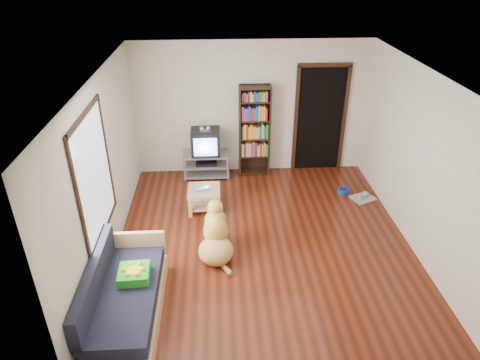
{
  "coord_description": "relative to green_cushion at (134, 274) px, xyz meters",
  "views": [
    {
      "loc": [
        -0.67,
        -5.34,
        4.07
      ],
      "look_at": [
        -0.34,
        0.4,
        0.9
      ],
      "focal_mm": 32.0,
      "sensor_mm": 36.0,
      "label": 1
    }
  ],
  "objects": [
    {
      "name": "wall_left",
      "position": [
        -0.5,
        1.19,
        0.82
      ],
      "size": [
        0.0,
        5.0,
        5.0
      ],
      "primitive_type": "plane",
      "rotation": [
        1.57,
        0.0,
        1.57
      ],
      "color": "beige",
      "rests_on": "ground"
    },
    {
      "name": "sofa",
      "position": [
        -0.12,
        -0.2,
        -0.22
      ],
      "size": [
        0.8,
        1.8,
        0.8
      ],
      "color": "tan",
      "rests_on": "ground"
    },
    {
      "name": "tv_stand",
      "position": [
        0.85,
        3.44,
        -0.21
      ],
      "size": [
        0.9,
        0.45,
        0.5
      ],
      "color": "#99999E",
      "rests_on": "ground"
    },
    {
      "name": "dog",
      "position": [
        1.02,
        0.96,
        -0.18
      ],
      "size": [
        0.52,
        1.0,
        0.82
      ],
      "color": "#BF8549",
      "rests_on": "ground"
    },
    {
      "name": "ground",
      "position": [
        1.75,
        1.19,
        -0.48
      ],
      "size": [
        5.0,
        5.0,
        0.0
      ],
      "primitive_type": "plane",
      "color": "#5A1F0F",
      "rests_on": "ground"
    },
    {
      "name": "wall_back",
      "position": [
        1.75,
        3.69,
        0.82
      ],
      "size": [
        4.5,
        0.0,
        4.5
      ],
      "primitive_type": "plane",
      "rotation": [
        1.57,
        0.0,
        0.0
      ],
      "color": "beige",
      "rests_on": "ground"
    },
    {
      "name": "coffee_table",
      "position": [
        0.82,
        2.2,
        -0.2
      ],
      "size": [
        0.55,
        0.55,
        0.4
      ],
      "color": "tan",
      "rests_on": "ground"
    },
    {
      "name": "doorway",
      "position": [
        3.1,
        3.67,
        0.64
      ],
      "size": [
        1.03,
        0.05,
        2.19
      ],
      "color": "black",
      "rests_on": "wall_back"
    },
    {
      "name": "window",
      "position": [
        -0.48,
        0.69,
        1.02
      ],
      "size": [
        0.03,
        1.46,
        1.7
      ],
      "color": "white",
      "rests_on": "wall_left"
    },
    {
      "name": "grey_rag",
      "position": [
        3.7,
        2.37,
        -0.47
      ],
      "size": [
        0.49,
        0.45,
        0.03
      ],
      "primitive_type": "cube",
      "rotation": [
        0.0,
        0.0,
        0.4
      ],
      "color": "#999999",
      "rests_on": "ground"
    },
    {
      "name": "laptop",
      "position": [
        0.82,
        2.17,
        -0.07
      ],
      "size": [
        0.34,
        0.29,
        0.02
      ],
      "primitive_type": "imported",
      "rotation": [
        0.0,
        0.0,
        0.43
      ],
      "color": "silver",
      "rests_on": "coffee_table"
    },
    {
      "name": "ceiling",
      "position": [
        1.75,
        1.19,
        2.12
      ],
      "size": [
        5.0,
        5.0,
        0.0
      ],
      "primitive_type": "plane",
      "rotation": [
        3.14,
        0.0,
        0.0
      ],
      "color": "white",
      "rests_on": "ground"
    },
    {
      "name": "wall_right",
      "position": [
        4.0,
        1.19,
        0.82
      ],
      "size": [
        0.0,
        5.0,
        5.0
      ],
      "primitive_type": "plane",
      "rotation": [
        1.57,
        0.0,
        -1.57
      ],
      "color": "beige",
      "rests_on": "ground"
    },
    {
      "name": "dog_bowl",
      "position": [
        3.4,
        2.62,
        -0.44
      ],
      "size": [
        0.22,
        0.22,
        0.08
      ],
      "primitive_type": "cylinder",
      "color": "navy",
      "rests_on": "ground"
    },
    {
      "name": "wall_front",
      "position": [
        1.75,
        -1.31,
        0.82
      ],
      "size": [
        4.5,
        0.0,
        4.5
      ],
      "primitive_type": "plane",
      "rotation": [
        -1.57,
        0.0,
        0.0
      ],
      "color": "beige",
      "rests_on": "ground"
    },
    {
      "name": "crt_tv",
      "position": [
        0.85,
        3.46,
        0.26
      ],
      "size": [
        0.55,
        0.52,
        0.58
      ],
      "color": "black",
      "rests_on": "tv_stand"
    },
    {
      "name": "bookshelf",
      "position": [
        1.8,
        3.53,
        0.52
      ],
      "size": [
        0.6,
        0.3,
        1.8
      ],
      "color": "black",
      "rests_on": "ground"
    },
    {
      "name": "green_cushion",
      "position": [
        0.0,
        0.0,
        0.0
      ],
      "size": [
        0.4,
        0.4,
        0.13
      ],
      "primitive_type": "cube",
      "rotation": [
        0.0,
        0.0,
        0.05
      ],
      "color": "green",
      "rests_on": "sofa"
    }
  ]
}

